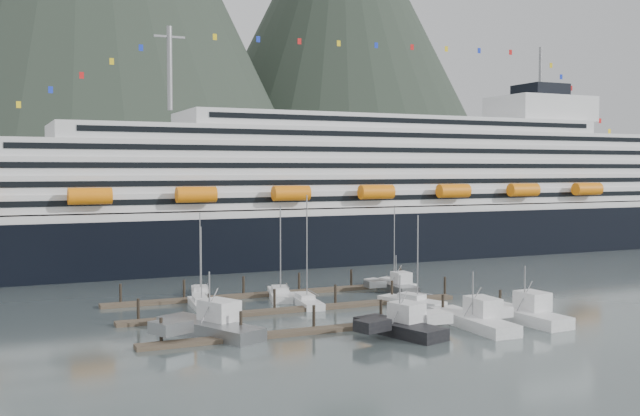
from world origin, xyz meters
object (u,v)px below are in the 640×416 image
(trawler_e, at_px, (395,286))
(cruise_ship, at_px, (355,201))
(sailboat_h, at_px, (412,303))
(trawler_a, at_px, (209,326))
(sailboat_f, at_px, (280,295))
(trawler_d, at_px, (523,314))
(sailboat_e, at_px, (200,293))
(sailboat_d, at_px, (305,301))
(sailboat_g, at_px, (390,284))
(sailboat_a, at_px, (201,304))
(trawler_c, at_px, (471,319))
(trawler_b, at_px, (399,327))

(trawler_e, bearing_deg, cruise_ship, -17.48)
(sailboat_h, bearing_deg, trawler_a, 79.98)
(sailboat_f, bearing_deg, trawler_d, -126.67)
(sailboat_e, bearing_deg, cruise_ship, -37.90)
(cruise_ship, distance_m, sailboat_d, 58.96)
(sailboat_g, height_order, trawler_d, sailboat_g)
(sailboat_e, distance_m, sailboat_g, 30.54)
(cruise_ship, relative_size, trawler_d, 16.00)
(trawler_d, bearing_deg, sailboat_a, 48.86)
(sailboat_g, bearing_deg, trawler_d, 164.13)
(trawler_d, bearing_deg, sailboat_d, 38.72)
(sailboat_d, xyz_separation_m, sailboat_f, (-1.32, 6.20, 0.01))
(sailboat_h, xyz_separation_m, trawler_c, (-0.73, -14.94, 0.50))
(cruise_ship, bearing_deg, sailboat_g, -109.25)
(sailboat_d, relative_size, trawler_c, 1.09)
(sailboat_d, bearing_deg, sailboat_f, 19.09)
(sailboat_g, bearing_deg, trawler_a, 102.91)
(sailboat_a, distance_m, trawler_a, 17.52)
(sailboat_a, distance_m, sailboat_h, 29.17)
(cruise_ship, xyz_separation_m, sailboat_g, (-13.57, -38.85, -11.63))
(trawler_c, bearing_deg, sailboat_g, -10.12)
(trawler_d, bearing_deg, trawler_e, 2.45)
(sailboat_f, relative_size, sailboat_h, 1.08)
(cruise_ship, distance_m, trawler_a, 79.65)
(sailboat_e, height_order, sailboat_g, sailboat_g)
(trawler_b, bearing_deg, trawler_d, -106.38)
(sailboat_e, bearing_deg, trawler_d, -124.30)
(cruise_ship, bearing_deg, sailboat_e, -141.45)
(trawler_c, bearing_deg, trawler_a, 75.02)
(sailboat_g, distance_m, trawler_a, 42.63)
(sailboat_h, bearing_deg, sailboat_f, 26.17)
(sailboat_f, distance_m, sailboat_g, 20.32)
(cruise_ship, distance_m, trawler_e, 47.14)
(sailboat_f, height_order, trawler_d, sailboat_f)
(sailboat_a, bearing_deg, sailboat_e, -9.06)
(trawler_b, distance_m, trawler_d, 17.88)
(sailboat_f, distance_m, trawler_b, 28.48)
(trawler_b, bearing_deg, sailboat_d, -10.31)
(sailboat_a, distance_m, trawler_b, 30.66)
(trawler_b, bearing_deg, trawler_c, -106.34)
(sailboat_d, xyz_separation_m, trawler_a, (-17.60, -13.13, 0.56))
(trawler_b, bearing_deg, sailboat_h, -52.15)
(sailboat_e, relative_size, trawler_e, 1.35)
(sailboat_a, distance_m, sailboat_d, 14.44)
(sailboat_h, bearing_deg, sailboat_d, 40.39)
(trawler_d, bearing_deg, trawler_a, 72.95)
(trawler_c, relative_size, trawler_d, 1.11)
(trawler_a, xyz_separation_m, trawler_c, (29.97, -8.91, -0.06))
(sailboat_d, distance_m, sailboat_f, 6.34)
(trawler_e, bearing_deg, sailboat_g, -17.35)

